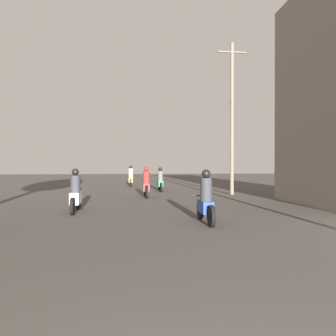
# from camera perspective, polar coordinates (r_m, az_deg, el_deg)

# --- Properties ---
(motorcycle_blue) EXTENTS (0.60, 1.86, 1.50)m
(motorcycle_blue) POSITION_cam_1_polar(r_m,az_deg,el_deg) (9.18, 6.57, -5.81)
(motorcycle_blue) COLOR black
(motorcycle_blue) RESTS_ON ground_plane
(motorcycle_white) EXTENTS (0.60, 1.90, 1.50)m
(motorcycle_white) POSITION_cam_1_polar(r_m,az_deg,el_deg) (11.63, -15.78, -4.50)
(motorcycle_white) COLOR black
(motorcycle_white) RESTS_ON ground_plane
(motorcycle_red) EXTENTS (0.60, 1.91, 1.53)m
(motorcycle_red) POSITION_cam_1_polar(r_m,az_deg,el_deg) (16.38, -3.83, -2.98)
(motorcycle_red) COLOR black
(motorcycle_red) RESTS_ON ground_plane
(motorcycle_green) EXTENTS (0.60, 2.02, 1.48)m
(motorcycle_green) POSITION_cam_1_polar(r_m,az_deg,el_deg) (20.35, -1.37, -2.38)
(motorcycle_green) COLOR black
(motorcycle_green) RESTS_ON ground_plane
(motorcycle_yellow) EXTENTS (0.60, 2.04, 1.58)m
(motorcycle_yellow) POSITION_cam_1_polar(r_m,az_deg,el_deg) (25.31, -6.50, -1.73)
(motorcycle_yellow) COLOR black
(motorcycle_yellow) RESTS_ON ground_plane
(utility_pole_far) EXTENTS (1.60, 0.20, 8.29)m
(utility_pole_far) POSITION_cam_1_polar(r_m,az_deg,el_deg) (18.46, 11.08, 8.91)
(utility_pole_far) COLOR #6B5B4C
(utility_pole_far) RESTS_ON ground_plane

